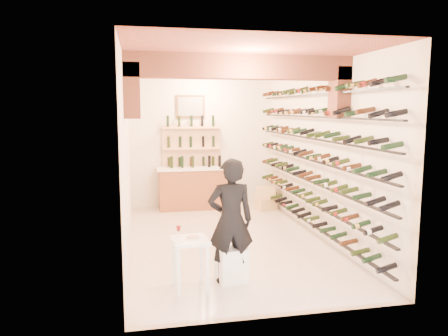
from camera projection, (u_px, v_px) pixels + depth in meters
name	position (u px, v px, depth m)	size (l,w,h in m)	color
ground	(227.00, 240.00, 7.90)	(6.00, 6.00, 0.00)	beige
room_shell	(230.00, 117.00, 7.34)	(3.52, 6.02, 3.21)	silver
wine_rack	(308.00, 155.00, 7.99)	(0.32, 5.70, 2.56)	black
back_counter	(193.00, 187.00, 10.34)	(1.70, 0.62, 1.29)	brown
back_shelving	(191.00, 160.00, 10.49)	(1.40, 0.31, 2.73)	tan
tasting_table	(190.00, 248.00, 5.70)	(0.51, 0.51, 0.83)	white
white_stool	(231.00, 264.00, 6.01)	(0.39, 0.39, 0.48)	white
person	(231.00, 221.00, 5.90)	(0.63, 0.42, 1.74)	black
chrome_barstool	(229.00, 204.00, 8.85)	(0.40, 0.40, 0.77)	silver
crate_lower	(266.00, 204.00, 10.29)	(0.46, 0.32, 0.28)	tan
crate_upper	(266.00, 193.00, 10.25)	(0.47, 0.32, 0.27)	tan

